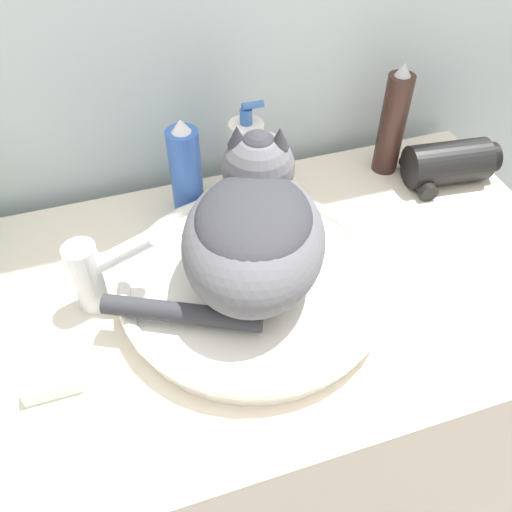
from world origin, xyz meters
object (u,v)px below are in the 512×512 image
cat (253,226)px  soap_bar (53,381)px  faucet (94,272)px  hairspray_can_black (393,123)px  soap_pump_bottle (247,160)px  hair_dryer (447,164)px  spray_bottle_trigger (186,170)px

cat → soap_bar: (-0.30, -0.08, -0.12)m
faucet → hairspray_can_black: hairspray_can_black is taller
soap_pump_bottle → soap_bar: soap_pump_bottle is taller
hairspray_can_black → soap_pump_bottle: hairspray_can_black is taller
faucet → hair_dryer: (0.64, 0.11, -0.03)m
cat → soap_bar: size_ratio=4.77×
soap_pump_bottle → soap_bar: bearing=-140.2°
faucet → hair_dryer: faucet is taller
faucet → soap_bar: size_ratio=1.84×
faucet → hair_dryer: size_ratio=0.79×
cat → soap_bar: 0.33m
cat → spray_bottle_trigger: bearing=35.0°
cat → hair_dryer: cat is taller
hairspray_can_black → hair_dryer: bearing=-38.1°
hair_dryer → soap_bar: size_ratio=2.32×
hairspray_can_black → soap_pump_bottle: (-0.28, 0.00, -0.02)m
hairspray_can_black → soap_bar: 0.71m
soap_pump_bottle → hair_dryer: soap_pump_bottle is taller
faucet → hairspray_can_black: (0.56, 0.18, 0.03)m
cat → hairspray_can_black: size_ratio=1.69×
faucet → soap_bar: (-0.08, -0.12, -0.06)m
spray_bottle_trigger → hair_dryer: bearing=-8.2°
hairspray_can_black → spray_bottle_trigger: (-0.38, 0.00, -0.02)m
soap_pump_bottle → hair_dryer: 0.37m
cat → hairspray_can_black: bearing=-35.3°
cat → spray_bottle_trigger: size_ratio=2.01×
faucet → cat: bearing=3.3°
hairspray_can_black → spray_bottle_trigger: size_ratio=1.19×
hairspray_can_black → soap_pump_bottle: bearing=180.0°
cat → hair_dryer: bearing=-48.8°
hairspray_can_black → hair_dryer: (0.09, -0.07, -0.06)m
cat → hairspray_can_black: cat is taller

